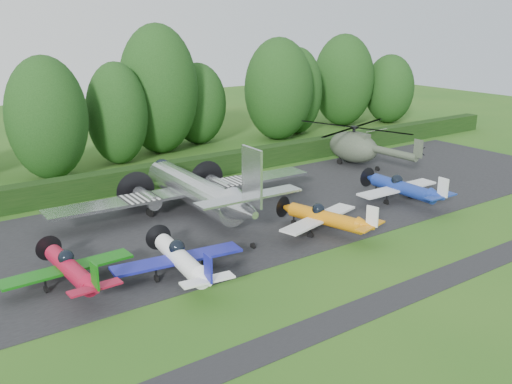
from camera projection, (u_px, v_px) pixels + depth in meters
ground at (328, 259)px, 35.91m from camera, size 160.00×160.00×0.00m
apron at (240, 215)px, 43.70m from camera, size 70.00×18.00×0.01m
taxiway_verge at (402, 295)px, 31.23m from camera, size 70.00×2.00×0.00m
hedgerow at (173, 183)px, 52.27m from camera, size 90.00×1.60×2.00m
transport_plane at (196, 190)px, 43.31m from camera, size 21.90×16.79×7.02m
light_plane_red at (71, 269)px, 31.71m from camera, size 7.41×7.80×2.85m
light_plane_white at (181, 259)px, 32.80m from camera, size 7.80×8.20×3.00m
light_plane_orange at (325, 217)px, 39.73m from camera, size 7.42×7.80×2.85m
light_plane_blue at (403, 188)px, 46.32m from camera, size 7.91×8.31×3.04m
helicopter at (354, 144)px, 57.85m from camera, size 12.43×14.55×4.00m
sign_board at (376, 136)px, 65.84m from camera, size 3.56×0.13×2.00m
tree_0 at (158, 90)px, 61.69m from camera, size 8.54×8.54×13.99m
tree_1 at (389, 89)px, 80.14m from camera, size 6.87×6.87×9.57m
tree_2 at (279, 89)px, 68.85m from camera, size 8.31×8.31×12.30m
tree_5 at (344, 80)px, 77.86m from camera, size 8.26×8.26×12.39m
tree_6 at (117, 114)px, 57.49m from camera, size 6.17×6.17×10.38m
tree_7 at (297, 91)px, 72.49m from camera, size 6.50×6.50×10.97m
tree_8 at (198, 104)px, 66.85m from camera, size 6.68×6.68×9.51m
tree_9 at (47, 119)px, 51.93m from camera, size 7.33×7.33×11.38m
tree_10 at (160, 104)px, 63.72m from camera, size 7.21×7.21×10.52m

